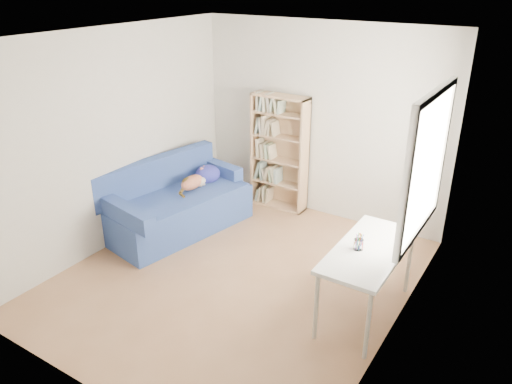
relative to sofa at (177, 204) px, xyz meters
The scene contains 6 objects.
ground 1.48m from the sofa, 22.28° to the right, with size 4.00×4.00×0.00m, color #956643.
room_shell 1.99m from the sofa, 19.66° to the right, with size 3.54×4.04×2.62m.
sofa is the anchor object (origin of this frame).
bookshelf 1.59m from the sofa, 58.99° to the left, with size 0.81×0.25×1.63m.
desk 2.81m from the sofa, ahead, with size 0.59×1.29×0.75m.
pen_cup 2.76m from the sofa, 10.14° to the right, with size 0.09×0.09×0.17m.
Camera 1 is at (2.71, -3.88, 3.16)m, focal length 35.00 mm.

